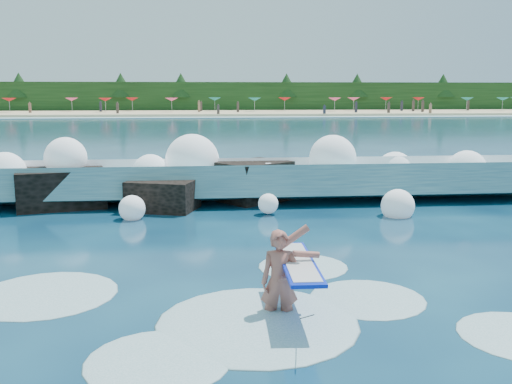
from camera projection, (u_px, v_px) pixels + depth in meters
ground at (185, 278)px, 10.31m from camera, size 200.00×200.00×0.00m
beach at (196, 113)px, 86.72m from camera, size 140.00×20.00×0.40m
wet_band at (196, 117)px, 75.97m from camera, size 140.00×5.00×0.08m
treeline at (196, 97)px, 96.13m from camera, size 140.00×4.00×5.00m
breaking_wave at (236, 182)px, 17.76m from camera, size 18.62×2.87×1.60m
rock_cluster at (152, 190)px, 16.95m from camera, size 8.40×3.41×1.42m
surfer_with_board at (284, 278)px, 8.51m from camera, size 0.86×2.79×1.57m
wave_spray at (244, 167)px, 17.46m from camera, size 15.21×4.42×2.21m
surf_foam at (237, 312)px, 8.70m from camera, size 9.05×5.47×0.15m
beach_umbrellas at (195, 99)px, 88.44m from camera, size 110.05×6.50×0.50m
beachgoers at (170, 108)px, 83.07m from camera, size 96.70×13.68×1.90m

